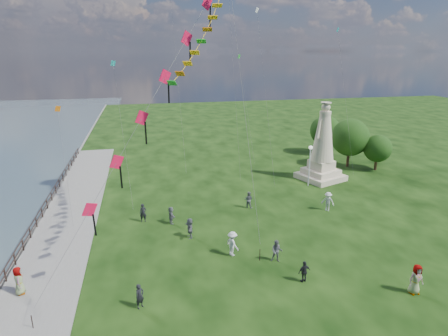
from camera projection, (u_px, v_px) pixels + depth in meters
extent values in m
cube|color=slate|center=(29.00, 242.00, 29.76)|extent=(0.30, 160.00, 0.60)
cube|color=slate|center=(57.00, 248.00, 28.34)|extent=(5.00, 60.00, 0.10)
cylinder|color=black|center=(5.00, 276.00, 24.00)|extent=(0.11, 0.11, 1.00)
cylinder|color=black|center=(15.00, 260.00, 25.87)|extent=(0.11, 0.11, 1.00)
cylinder|color=black|center=(23.00, 246.00, 27.73)|extent=(0.11, 0.11, 1.00)
cylinder|color=black|center=(30.00, 233.00, 29.59)|extent=(0.11, 0.11, 1.00)
cylinder|color=black|center=(36.00, 223.00, 31.46)|extent=(0.11, 0.11, 1.00)
cylinder|color=black|center=(42.00, 213.00, 33.32)|extent=(0.11, 0.11, 1.00)
cylinder|color=black|center=(47.00, 204.00, 35.18)|extent=(0.11, 0.11, 1.00)
cylinder|color=black|center=(52.00, 197.00, 37.05)|extent=(0.11, 0.11, 1.00)
cylinder|color=black|center=(56.00, 190.00, 38.91)|extent=(0.11, 0.11, 1.00)
cylinder|color=black|center=(59.00, 183.00, 40.77)|extent=(0.11, 0.11, 1.00)
cylinder|color=black|center=(63.00, 178.00, 42.64)|extent=(0.11, 0.11, 1.00)
cylinder|color=black|center=(66.00, 172.00, 44.50)|extent=(0.11, 0.11, 1.00)
cylinder|color=black|center=(69.00, 168.00, 46.36)|extent=(0.11, 0.11, 1.00)
cylinder|color=black|center=(71.00, 163.00, 48.23)|extent=(0.11, 0.11, 1.00)
cylinder|color=black|center=(74.00, 159.00, 50.09)|extent=(0.11, 0.11, 1.00)
cylinder|color=black|center=(76.00, 155.00, 51.95)|extent=(0.11, 0.11, 1.00)
cylinder|color=black|center=(78.00, 151.00, 53.82)|extent=(0.11, 0.11, 1.00)
cube|color=black|center=(29.00, 228.00, 29.45)|extent=(0.06, 52.00, 0.06)
cube|color=black|center=(30.00, 233.00, 29.58)|extent=(0.06, 52.00, 0.06)
cube|color=beige|center=(320.00, 176.00, 43.63)|extent=(5.65, 5.65, 0.63)
cube|color=beige|center=(321.00, 171.00, 43.44)|extent=(4.30, 4.30, 0.63)
cube|color=beige|center=(321.00, 165.00, 43.19)|extent=(2.96, 2.96, 1.05)
cylinder|color=beige|center=(325.00, 113.00, 41.41)|extent=(1.61, 1.61, 0.42)
sphere|color=beige|center=(326.00, 107.00, 41.22)|extent=(0.96, 0.96, 0.96)
cylinder|color=beige|center=(326.00, 103.00, 41.07)|extent=(1.15, 1.15, 0.10)
cylinder|color=silver|center=(309.00, 167.00, 40.95)|extent=(0.13, 0.13, 4.24)
sphere|color=white|center=(311.00, 148.00, 40.27)|extent=(0.42, 0.42, 0.42)
cylinder|color=#382314|center=(348.00, 158.00, 48.17)|extent=(0.36, 0.36, 2.37)
sphere|color=#16330D|center=(350.00, 137.00, 47.38)|extent=(4.74, 4.74, 4.74)
cylinder|color=#382314|center=(376.00, 163.00, 46.90)|extent=(0.36, 0.36, 1.71)
sphere|color=#16330D|center=(378.00, 148.00, 46.33)|extent=(3.41, 3.41, 3.41)
cylinder|color=#382314|center=(324.00, 147.00, 54.27)|extent=(0.36, 0.36, 2.13)
sphere|color=#16330D|center=(325.00, 130.00, 53.55)|extent=(4.25, 4.25, 4.25)
imported|color=black|center=(140.00, 296.00, 21.59)|extent=(0.66, 0.63, 1.52)
imported|color=#595960|center=(277.00, 251.00, 26.33)|extent=(0.93, 0.76, 1.66)
imported|color=silver|center=(232.00, 244.00, 27.14)|extent=(1.08, 1.36, 1.87)
imported|color=black|center=(304.00, 272.00, 24.04)|extent=(0.94, 0.60, 1.48)
imported|color=#595960|center=(416.00, 279.00, 22.83)|extent=(0.96, 0.59, 1.95)
imported|color=#595960|center=(171.00, 215.00, 32.26)|extent=(0.79, 1.49, 1.53)
imported|color=black|center=(143.00, 213.00, 32.56)|extent=(0.61, 0.41, 1.65)
imported|color=#595960|center=(249.00, 200.00, 35.50)|extent=(0.92, 0.86, 1.62)
imported|color=silver|center=(328.00, 201.00, 34.84)|extent=(1.29, 1.22, 1.82)
imported|color=#595960|center=(19.00, 282.00, 22.67)|extent=(0.69, 0.97, 1.80)
imported|color=#595960|center=(190.00, 228.00, 29.78)|extent=(0.74, 1.57, 1.66)
cylinder|color=black|center=(32.00, 322.00, 19.94)|extent=(0.06, 0.06, 0.90)
cube|color=#F50E41|center=(90.00, 210.00, 21.41)|extent=(0.87, 0.64, 1.03)
cube|color=black|center=(95.00, 225.00, 21.64)|extent=(0.10, 0.28, 1.48)
cube|color=#F50E41|center=(117.00, 162.00, 22.25)|extent=(0.87, 0.64, 1.03)
cube|color=black|center=(121.00, 177.00, 22.48)|extent=(0.10, 0.28, 1.48)
cube|color=#F50E41|center=(142.00, 118.00, 23.09)|extent=(0.87, 0.64, 1.03)
cube|color=black|center=(146.00, 133.00, 23.31)|extent=(0.10, 0.28, 1.48)
cube|color=#F50E41|center=(165.00, 77.00, 23.93)|extent=(0.87, 0.64, 1.03)
cube|color=black|center=(169.00, 92.00, 24.15)|extent=(0.10, 0.28, 1.48)
cube|color=#F50E41|center=(187.00, 38.00, 24.76)|extent=(0.87, 0.64, 1.03)
cube|color=black|center=(190.00, 53.00, 24.99)|extent=(0.10, 0.28, 1.48)
cube|color=#F50E41|center=(207.00, 3.00, 25.60)|extent=(0.87, 0.64, 1.03)
cube|color=black|center=(210.00, 17.00, 25.83)|extent=(0.10, 0.28, 1.48)
cylinder|color=black|center=(260.00, 255.00, 26.58)|extent=(0.06, 0.06, 0.90)
cube|color=yellow|center=(217.00, 6.00, 23.85)|extent=(0.71, 0.66, 0.19)
cube|color=yellow|center=(213.00, 17.00, 23.38)|extent=(0.70, 0.68, 0.21)
cube|color=#D5650D|center=(207.00, 29.00, 22.91)|extent=(0.69, 0.69, 0.23)
cube|color=green|center=(201.00, 41.00, 22.42)|extent=(0.68, 0.69, 0.25)
cube|color=yellow|center=(195.00, 53.00, 21.91)|extent=(0.66, 0.69, 0.27)
cube|color=yellow|center=(188.00, 63.00, 21.39)|extent=(0.64, 0.68, 0.28)
cube|color=#D5650D|center=(180.00, 74.00, 20.86)|extent=(0.62, 0.67, 0.30)
cube|color=green|center=(172.00, 83.00, 20.31)|extent=(0.60, 0.66, 0.31)
cube|color=teal|center=(113.00, 63.00, 35.67)|extent=(0.51, 0.39, 0.57)
cylinder|color=#595959|center=(123.00, 136.00, 35.40)|extent=(1.02, 5.02, 13.14)
cube|color=silver|center=(257.00, 10.00, 39.99)|extent=(0.51, 0.39, 0.57)
cylinder|color=#595959|center=(266.00, 100.00, 40.52)|extent=(1.02, 5.02, 18.44)
cylinder|color=#595959|center=(176.00, 58.00, 43.74)|extent=(1.02, 5.02, 26.97)
cube|color=green|center=(239.00, 56.00, 49.95)|extent=(0.51, 0.39, 0.57)
cylinder|color=#595959|center=(247.00, 110.00, 49.75)|extent=(1.02, 5.02, 13.58)
cube|color=#D5650D|center=(58.00, 109.00, 33.26)|extent=(0.51, 0.39, 0.57)
cylinder|color=#595959|center=(65.00, 167.00, 32.43)|extent=(1.02, 5.01, 9.35)
cylinder|color=#595959|center=(232.00, 44.00, 40.83)|extent=(1.02, 5.02, 29.94)
cube|color=teal|center=(338.00, 30.00, 44.49)|extent=(0.51, 0.39, 0.57)
cylinder|color=#595959|center=(346.00, 103.00, 44.75)|extent=(1.02, 5.02, 16.70)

